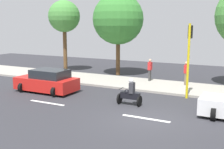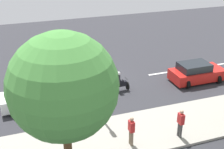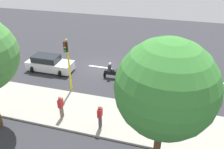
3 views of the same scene
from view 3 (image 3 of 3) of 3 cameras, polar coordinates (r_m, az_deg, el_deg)
The scene contains 12 objects.
ground_plane at distance 21.52m, azimuth -3.12°, elevation 1.86°, with size 40.00×60.00×0.10m, color #2D2D33.
sidewalk at distance 16.03m, azimuth -11.18°, elevation -8.95°, with size 4.00×60.00×0.15m, color #9E998E.
lane_stripe_north at distance 23.95m, azimuth -16.89°, elevation 3.70°, with size 0.20×2.40×0.01m, color white.
lane_stripe_mid at distance 21.49m, azimuth -3.12°, elevation 1.99°, with size 0.20×2.40×0.01m, color white.
lane_stripe_south at distance 20.55m, azimuth 12.95°, elevation -0.14°, with size 0.20×2.40×0.01m, color white.
car_red at distance 18.37m, azimuth 18.15°, elevation -2.16°, with size 2.31×4.12×1.52m.
car_white at distance 21.39m, azimuth -16.24°, elevation 2.76°, with size 2.13×4.39×1.52m.
motorcycle at distance 19.29m, azimuth -0.33°, elevation 0.79°, with size 0.60×1.30×1.53m.
pedestrian_near_signal at distance 14.80m, azimuth -13.37°, elevation -8.09°, with size 0.40×0.24×1.69m.
pedestrian_by_tree at distance 13.67m, azimuth -3.20°, elevation -10.81°, with size 0.40×0.24×1.69m.
traffic_light_corner at distance 16.53m, azimuth -11.60°, elevation 3.91°, with size 0.49×0.24×4.50m.
street_tree_north at distance 9.38m, azimuth 13.96°, elevation -3.64°, with size 4.39×4.39×7.10m.
Camera 3 is at (18.03, 6.30, 9.86)m, focal length 34.58 mm.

